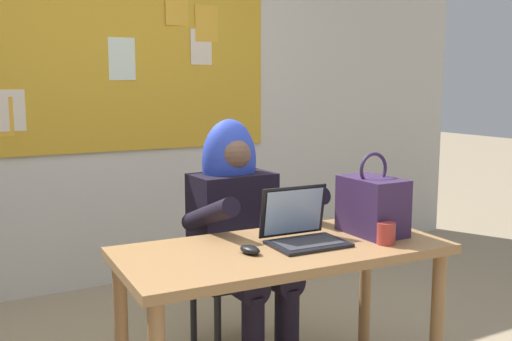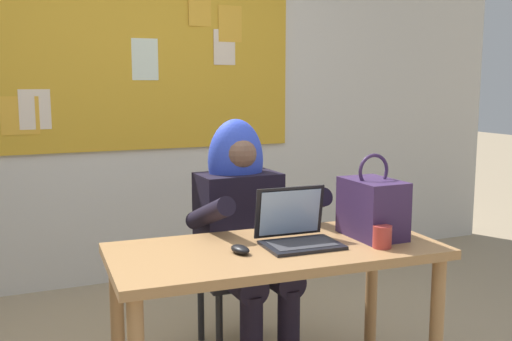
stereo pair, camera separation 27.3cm
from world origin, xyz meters
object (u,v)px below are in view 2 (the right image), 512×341
object	(u,v)px
chair_at_desk	(235,256)
computer_mouse	(240,249)
desk_main	(276,269)
laptop	(297,232)
person_costumed	(244,219)
handbag	(372,207)
coffee_mug	(382,237)

from	to	relation	value
chair_at_desk	computer_mouse	size ratio (longest dim) A/B	8.48
computer_mouse	chair_at_desk	bearing A→B (deg)	58.31
desk_main	computer_mouse	distance (m)	0.21
laptop	computer_mouse	world-z (taller)	laptop
person_costumed	computer_mouse	xyz separation A→B (m)	(-0.26, -0.58, 0.03)
handbag	coffee_mug	size ratio (longest dim) A/B	3.98
handbag	coffee_mug	xyz separation A→B (m)	(-0.07, -0.17, -0.09)
desk_main	coffee_mug	size ratio (longest dim) A/B	15.05
person_costumed	handbag	distance (m)	0.71
chair_at_desk	computer_mouse	xyz separation A→B (m)	(-0.26, -0.71, 0.26)
desk_main	handbag	world-z (taller)	handbag
desk_main	chair_at_desk	xyz separation A→B (m)	(0.08, 0.68, -0.14)
computer_mouse	handbag	size ratio (longest dim) A/B	0.28
desk_main	laptop	bearing A→B (deg)	2.02
chair_at_desk	coffee_mug	size ratio (longest dim) A/B	9.28
chair_at_desk	laptop	bearing A→B (deg)	4.39
chair_at_desk	person_costumed	world-z (taller)	person_costumed
laptop	coffee_mug	xyz separation A→B (m)	(0.30, -0.20, -0.01)
desk_main	handbag	size ratio (longest dim) A/B	3.78
handbag	person_costumed	bearing A→B (deg)	123.97
chair_at_desk	computer_mouse	bearing A→B (deg)	-17.31
chair_at_desk	coffee_mug	distance (m)	0.98
computer_mouse	handbag	world-z (taller)	handbag
computer_mouse	coffee_mug	world-z (taller)	coffee_mug
laptop	coffee_mug	bearing A→B (deg)	-30.89
chair_at_desk	handbag	size ratio (longest dim) A/B	2.33
handbag	computer_mouse	bearing A→B (deg)	-179.43
desk_main	person_costumed	xyz separation A→B (m)	(0.08, 0.56, 0.09)
handbag	coffee_mug	bearing A→B (deg)	-111.11
desk_main	computer_mouse	world-z (taller)	computer_mouse
desk_main	handbag	xyz separation A→B (m)	(0.47, -0.02, 0.23)
desk_main	computer_mouse	size ratio (longest dim) A/B	13.75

